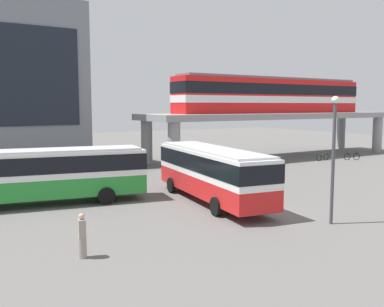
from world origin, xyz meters
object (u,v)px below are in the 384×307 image
(train, at_px, (273,95))
(bicycle_green, at_px, (323,157))
(bicycle_black, at_px, (352,156))
(bus_secondary, at_px, (49,171))
(bicycle_blue, at_px, (263,162))
(pedestrian_near_building, at_px, (82,237))
(bus_main, at_px, (212,169))

(train, height_order, bicycle_green, train)
(bicycle_green, bearing_deg, bicycle_black, -22.28)
(bus_secondary, relative_size, bicycle_blue, 6.32)
(train, relative_size, bicycle_green, 13.43)
(bicycle_black, bearing_deg, bicycle_green, 157.72)
(bicycle_blue, relative_size, pedestrian_near_building, 1.04)
(bicycle_black, xyz_separation_m, pedestrian_near_building, (-33.52, -13.90, 0.45))
(bicycle_green, height_order, pedestrian_near_building, pedestrian_near_building)
(bicycle_black, bearing_deg, pedestrian_near_building, -157.49)
(train, distance_m, bicycle_black, 10.58)
(train, height_order, bicycle_blue, train)
(bicycle_green, distance_m, pedestrian_near_building, 34.02)
(pedestrian_near_building, bearing_deg, train, 35.66)
(bicycle_blue, height_order, bicycle_black, same)
(bicycle_green, bearing_deg, pedestrian_near_building, -153.55)
(pedestrian_near_building, bearing_deg, bicycle_black, 22.51)
(bicycle_blue, xyz_separation_m, pedestrian_near_building, (-22.65, -15.50, 0.45))
(train, height_order, bus_secondary, train)
(bus_secondary, height_order, pedestrian_near_building, bus_secondary)
(train, xyz_separation_m, bicycle_green, (2.72, -4.75, -6.51))
(bus_secondary, bearing_deg, bicycle_blue, 14.99)
(bus_main, xyz_separation_m, bicycle_black, (23.94, 8.61, -1.63))
(bus_secondary, relative_size, pedestrian_near_building, 6.57)
(bus_main, height_order, bicycle_black, bus_main)
(bicycle_blue, height_order, pedestrian_near_building, pedestrian_near_building)
(bus_secondary, bearing_deg, train, 20.92)
(bicycle_black, relative_size, bicycle_green, 0.93)
(train, bearing_deg, bicycle_black, -46.10)
(bus_secondary, distance_m, bicycle_black, 32.61)
(train, xyz_separation_m, bicycle_blue, (-5.09, -4.40, -6.51))
(train, relative_size, bicycle_blue, 13.43)
(bus_secondary, height_order, bicycle_blue, bus_secondary)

